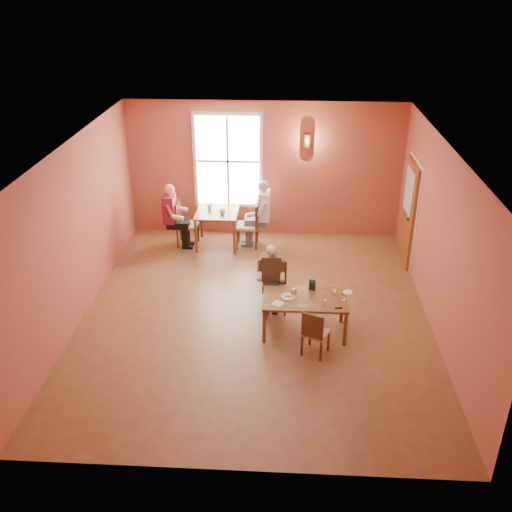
# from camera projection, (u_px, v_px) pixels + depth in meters

# --- Properties ---
(ground) EXTENTS (6.00, 7.00, 0.01)m
(ground) POSITION_uv_depth(u_px,v_px,m) (255.00, 314.00, 10.02)
(ground) COLOR brown
(ground) RESTS_ON ground
(wall_back) EXTENTS (6.00, 0.04, 3.00)m
(wall_back) POSITION_uv_depth(u_px,v_px,m) (265.00, 170.00, 12.46)
(wall_back) COLOR brown
(wall_back) RESTS_ON ground
(wall_front) EXTENTS (6.00, 0.04, 3.00)m
(wall_front) POSITION_uv_depth(u_px,v_px,m) (237.00, 371.00, 6.23)
(wall_front) COLOR brown
(wall_front) RESTS_ON ground
(wall_left) EXTENTS (0.04, 7.00, 3.00)m
(wall_left) POSITION_uv_depth(u_px,v_px,m) (76.00, 233.00, 9.50)
(wall_left) COLOR brown
(wall_left) RESTS_ON ground
(wall_right) EXTENTS (0.04, 7.00, 3.00)m
(wall_right) POSITION_uv_depth(u_px,v_px,m) (441.00, 241.00, 9.19)
(wall_right) COLOR brown
(wall_right) RESTS_ON ground
(ceiling) EXTENTS (6.00, 7.00, 0.04)m
(ceiling) POSITION_uv_depth(u_px,v_px,m) (255.00, 148.00, 8.67)
(ceiling) COLOR white
(ceiling) RESTS_ON wall_back
(window) EXTENTS (1.36, 0.10, 1.96)m
(window) POSITION_uv_depth(u_px,v_px,m) (228.00, 161.00, 12.37)
(window) COLOR white
(window) RESTS_ON wall_back
(door) EXTENTS (0.12, 1.04, 2.10)m
(door) POSITION_uv_depth(u_px,v_px,m) (408.00, 213.00, 11.45)
(door) COLOR maroon
(door) RESTS_ON ground
(wall_sconce) EXTENTS (0.16, 0.16, 0.28)m
(wall_sconce) POSITION_uv_depth(u_px,v_px,m) (307.00, 140.00, 12.01)
(wall_sconce) COLOR brown
(wall_sconce) RESTS_ON wall_back
(main_table) EXTENTS (1.37, 0.77, 0.64)m
(main_table) POSITION_uv_depth(u_px,v_px,m) (304.00, 315.00, 9.40)
(main_table) COLOR brown
(main_table) RESTS_ON ground
(chair_diner_main) EXTENTS (0.39, 0.39, 0.88)m
(chair_diner_main) POSITION_uv_depth(u_px,v_px,m) (275.00, 288.00, 9.95)
(chair_diner_main) COLOR #482010
(chair_diner_main) RESTS_ON ground
(diner_main) EXTENTS (0.45, 0.45, 1.13)m
(diner_main) POSITION_uv_depth(u_px,v_px,m) (275.00, 283.00, 9.87)
(diner_main) COLOR #462F29
(diner_main) RESTS_ON ground
(chair_empty) EXTENTS (0.47, 0.47, 0.80)m
(chair_empty) POSITION_uv_depth(u_px,v_px,m) (316.00, 332.00, 8.84)
(chair_empty) COLOR #411E0E
(chair_empty) RESTS_ON ground
(plate_food) EXTENTS (0.29, 0.29, 0.03)m
(plate_food) POSITION_uv_depth(u_px,v_px,m) (288.00, 296.00, 9.29)
(plate_food) COLOR white
(plate_food) RESTS_ON main_table
(sandwich) EXTENTS (0.10, 0.10, 0.09)m
(sandwich) POSITION_uv_depth(u_px,v_px,m) (294.00, 292.00, 9.34)
(sandwich) COLOR tan
(sandwich) RESTS_ON main_table
(goblet_a) EXTENTS (0.08, 0.08, 0.16)m
(goblet_a) POSITION_uv_depth(u_px,v_px,m) (334.00, 291.00, 9.31)
(goblet_a) COLOR white
(goblet_a) RESTS_ON main_table
(goblet_b) EXTENTS (0.08, 0.08, 0.17)m
(goblet_b) POSITION_uv_depth(u_px,v_px,m) (343.00, 299.00, 9.09)
(goblet_b) COLOR white
(goblet_b) RESTS_ON main_table
(goblet_c) EXTENTS (0.08, 0.08, 0.16)m
(goblet_c) POSITION_uv_depth(u_px,v_px,m) (324.00, 300.00, 9.07)
(goblet_c) COLOR white
(goblet_c) RESTS_ON main_table
(menu_stand) EXTENTS (0.12, 0.08, 0.18)m
(menu_stand) POSITION_uv_depth(u_px,v_px,m) (312.00, 285.00, 9.46)
(menu_stand) COLOR black
(menu_stand) RESTS_ON main_table
(knife) EXTENTS (0.17, 0.02, 0.00)m
(knife) POSITION_uv_depth(u_px,v_px,m) (303.00, 306.00, 9.04)
(knife) COLOR silver
(knife) RESTS_ON main_table
(napkin) EXTENTS (0.22, 0.22, 0.01)m
(napkin) POSITION_uv_depth(u_px,v_px,m) (278.00, 303.00, 9.12)
(napkin) COLOR silver
(napkin) RESTS_ON main_table
(side_plate) EXTENTS (0.17, 0.17, 0.01)m
(side_plate) POSITION_uv_depth(u_px,v_px,m) (348.00, 292.00, 9.43)
(side_plate) COLOR white
(side_plate) RESTS_ON main_table
(sunglasses) EXTENTS (0.12, 0.07, 0.01)m
(sunglasses) POSITION_uv_depth(u_px,v_px,m) (339.00, 308.00, 8.99)
(sunglasses) COLOR black
(sunglasses) RESTS_ON main_table
(second_table) EXTENTS (0.89, 0.89, 0.79)m
(second_table) POSITION_uv_depth(u_px,v_px,m) (217.00, 229.00, 12.36)
(second_table) COLOR #5D2D18
(second_table) RESTS_ON ground
(chair_diner_white) EXTENTS (0.45, 0.45, 1.01)m
(chair_diner_white) POSITION_uv_depth(u_px,v_px,m) (247.00, 225.00, 12.27)
(chair_diner_white) COLOR brown
(chair_diner_white) RESTS_ON ground
(diner_white) EXTENTS (0.57, 0.57, 1.43)m
(diner_white) POSITION_uv_depth(u_px,v_px,m) (249.00, 216.00, 12.18)
(diner_white) COLOR silver
(diner_white) RESTS_ON ground
(chair_diner_maroon) EXTENTS (0.43, 0.43, 0.98)m
(chair_diner_maroon) POSITION_uv_depth(u_px,v_px,m) (187.00, 224.00, 12.35)
(chair_diner_maroon) COLOR brown
(chair_diner_maroon) RESTS_ON ground
(diner_maroon) EXTENTS (0.55, 0.55, 1.37)m
(diner_maroon) POSITION_uv_depth(u_px,v_px,m) (186.00, 216.00, 12.26)
(diner_maroon) COLOR maroon
(diner_maroon) RESTS_ON ground
(cup_a) EXTENTS (0.15, 0.15, 0.10)m
(cup_a) POSITION_uv_depth(u_px,v_px,m) (223.00, 212.00, 12.05)
(cup_a) COLOR silver
(cup_a) RESTS_ON second_table
(cup_b) EXTENTS (0.15, 0.15, 0.11)m
(cup_b) POSITION_uv_depth(u_px,v_px,m) (210.00, 207.00, 12.28)
(cup_b) COLOR silver
(cup_b) RESTS_ON second_table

